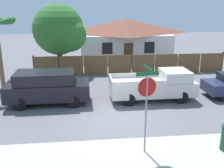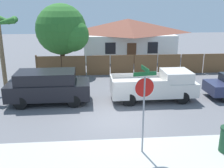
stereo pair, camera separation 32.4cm
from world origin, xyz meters
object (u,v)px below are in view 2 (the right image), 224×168
red_suv (48,86)px  orange_pickup (157,86)px  house (128,38)px  stop_sign (144,96)px  oak_tree (63,31)px

red_suv → orange_pickup: (6.43, 0.00, -0.15)m
house → stop_sign: 18.83m
oak_tree → red_suv: oak_tree is taller
oak_tree → orange_pickup: size_ratio=1.11×
red_suv → oak_tree: bearing=86.1°
house → red_suv: size_ratio=2.07×
house → orange_pickup: size_ratio=1.93×
house → orange_pickup: (-0.04, -12.96, -1.26)m
house → red_suv: house is taller
red_suv → stop_sign: 7.40m
red_suv → orange_pickup: 6.43m
house → orange_pickup: house is taller
house → oak_tree: oak_tree is taller
house → oak_tree: (-6.11, -5.97, 1.40)m
orange_pickup → stop_sign: size_ratio=1.48×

